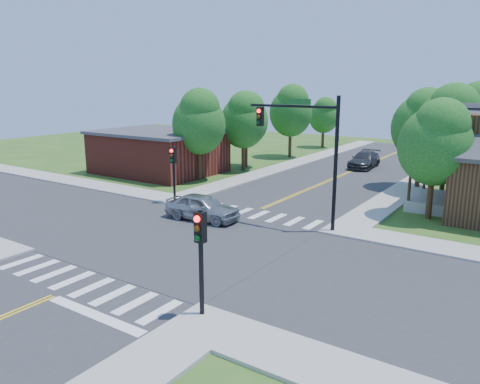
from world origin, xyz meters
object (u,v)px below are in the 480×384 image
Objects in this scene: car_dgrey at (364,160)px; signal_mast_ne at (307,140)px; signal_pole_se at (200,244)px; signal_pole_nw at (173,164)px; car_silver at (202,208)px.

signal_mast_ne is at bearing -83.81° from car_dgrey.
signal_pole_se is 0.73× the size of car_dgrey.
car_dgrey is at bearing 100.24° from signal_mast_ne.
signal_pole_nw reaches higher than car_dgrey.
signal_pole_nw is 0.82× the size of car_silver.
signal_pole_se is at bearing -45.00° from signal_pole_nw.
signal_pole_nw is (-9.51, -0.01, -2.19)m from signal_mast_ne.
car_dgrey is at bearing 73.44° from signal_pole_nw.
signal_pole_se is 15.84m from signal_pole_nw.
signal_pole_se is (1.69, -11.21, -2.19)m from signal_mast_ne.
signal_mast_ne is 9.76m from signal_pole_nw.
signal_pole_se and signal_pole_nw have the same top height.
signal_pole_se is 31.61m from car_dgrey.
car_silver is 0.88× the size of car_dgrey.
signal_pole_nw is 4.90m from car_silver.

